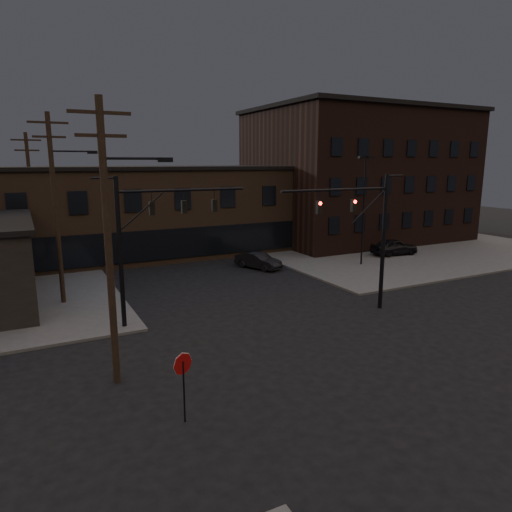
{
  "coord_description": "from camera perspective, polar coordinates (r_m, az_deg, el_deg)",
  "views": [
    {
      "loc": [
        -12.27,
        -15.61,
        8.66
      ],
      "look_at": [
        -0.83,
        6.68,
        3.5
      ],
      "focal_mm": 32.0,
      "sensor_mm": 36.0,
      "label": 1
    }
  ],
  "objects": [
    {
      "name": "ground",
      "position": [
        21.65,
        10.3,
        -12.13
      ],
      "size": [
        140.0,
        140.0,
        0.0
      ],
      "primitive_type": "plane",
      "color": "black",
      "rests_on": "ground"
    },
    {
      "name": "sidewalk_ne",
      "position": [
        51.59,
        14.95,
        1.66
      ],
      "size": [
        30.0,
        30.0,
        0.15
      ],
      "primitive_type": "cube",
      "color": "#474744",
      "rests_on": "ground"
    },
    {
      "name": "building_row",
      "position": [
        45.54,
        -11.46,
        5.53
      ],
      "size": [
        40.0,
        12.0,
        8.0
      ],
      "primitive_type": "cube",
      "color": "#493627",
      "rests_on": "ground"
    },
    {
      "name": "building_right",
      "position": [
        53.93,
        12.47,
        9.6
      ],
      "size": [
        22.0,
        16.0,
        14.0
      ],
      "primitive_type": "cube",
      "color": "black",
      "rests_on": "ground"
    },
    {
      "name": "traffic_signal_near",
      "position": [
        26.99,
        13.95,
        3.36
      ],
      "size": [
        7.12,
        0.24,
        8.0
      ],
      "color": "black",
      "rests_on": "ground"
    },
    {
      "name": "traffic_signal_far",
      "position": [
        24.52,
        -13.81,
        2.75
      ],
      "size": [
        7.12,
        0.24,
        8.0
      ],
      "color": "black",
      "rests_on": "ground"
    },
    {
      "name": "stop_sign",
      "position": [
        15.82,
        -9.1,
        -14.04
      ],
      "size": [
        0.72,
        0.33,
        2.48
      ],
      "color": "black",
      "rests_on": "ground"
    },
    {
      "name": "utility_pole_near",
      "position": [
        18.05,
        -17.83,
        2.19
      ],
      "size": [
        3.7,
        0.28,
        11.0
      ],
      "color": "black",
      "rests_on": "ground"
    },
    {
      "name": "utility_pole_mid",
      "position": [
        29.77,
        -23.68,
        5.78
      ],
      "size": [
        3.7,
        0.28,
        11.5
      ],
      "color": "black",
      "rests_on": "ground"
    },
    {
      "name": "utility_pole_far",
      "position": [
        41.71,
        -26.24,
        6.5
      ],
      "size": [
        2.2,
        0.28,
        11.0
      ],
      "color": "black",
      "rests_on": "ground"
    },
    {
      "name": "lot_light_a",
      "position": [
        39.05,
        13.35,
        6.7
      ],
      "size": [
        1.5,
        0.28,
        9.14
      ],
      "color": "black",
      "rests_on": "ground"
    },
    {
      "name": "lot_light_b",
      "position": [
        46.74,
        15.01,
        7.38
      ],
      "size": [
        1.5,
        0.28,
        9.14
      ],
      "color": "black",
      "rests_on": "ground"
    },
    {
      "name": "parked_car_lot_a",
      "position": [
        44.53,
        16.88,
        1.12
      ],
      "size": [
        4.66,
        2.24,
        1.53
      ],
      "primitive_type": "imported",
      "rotation": [
        0.0,
        0.0,
        1.47
      ],
      "color": "black",
      "rests_on": "sidewalk_ne"
    },
    {
      "name": "parked_car_lot_b",
      "position": [
        46.8,
        8.85,
        1.75
      ],
      "size": [
        4.15,
        1.93,
        1.17
      ],
      "primitive_type": "imported",
      "rotation": [
        0.0,
        0.0,
        1.5
      ],
      "color": "silver",
      "rests_on": "sidewalk_ne"
    },
    {
      "name": "car_crossing",
      "position": [
        37.75,
        0.28,
        -0.57
      ],
      "size": [
        2.92,
        4.33,
        1.35
      ],
      "primitive_type": "imported",
      "rotation": [
        0.0,
        0.0,
        0.4
      ],
      "color": "black",
      "rests_on": "ground"
    }
  ]
}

